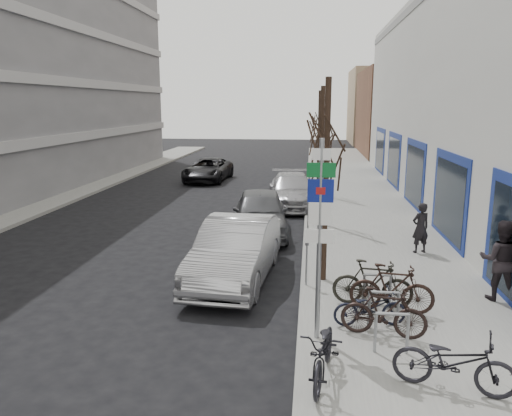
% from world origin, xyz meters
% --- Properties ---
extents(ground, '(120.00, 120.00, 0.00)m').
position_xyz_m(ground, '(0.00, 0.00, 0.00)').
color(ground, black).
rests_on(ground, ground).
extents(sidewalk_east, '(5.00, 70.00, 0.15)m').
position_xyz_m(sidewalk_east, '(4.50, 10.00, 0.07)').
color(sidewalk_east, slate).
rests_on(sidewalk_east, ground).
extents(sidewalk_west, '(3.00, 70.00, 0.15)m').
position_xyz_m(sidewalk_west, '(-11.00, 10.00, 0.07)').
color(sidewalk_west, slate).
rests_on(sidewalk_west, ground).
extents(brick_building_far, '(12.00, 14.00, 8.00)m').
position_xyz_m(brick_building_far, '(13.00, 40.00, 4.00)').
color(brick_building_far, brown).
rests_on(brick_building_far, ground).
extents(tan_building_far, '(13.00, 12.00, 9.00)m').
position_xyz_m(tan_building_far, '(13.50, 55.00, 4.50)').
color(tan_building_far, '#937A5B').
rests_on(tan_building_far, ground).
extents(highway_sign_pole, '(0.55, 0.10, 4.20)m').
position_xyz_m(highway_sign_pole, '(2.40, -0.01, 2.46)').
color(highway_sign_pole, gray).
rests_on(highway_sign_pole, ground).
extents(bike_rack, '(0.66, 2.26, 0.83)m').
position_xyz_m(bike_rack, '(3.80, 0.60, 0.66)').
color(bike_rack, gray).
rests_on(bike_rack, sidewalk_east).
extents(tree_near, '(1.80, 1.80, 5.50)m').
position_xyz_m(tree_near, '(2.60, 3.50, 4.10)').
color(tree_near, black).
rests_on(tree_near, ground).
extents(tree_mid, '(1.80, 1.80, 5.50)m').
position_xyz_m(tree_mid, '(2.60, 10.00, 4.10)').
color(tree_mid, black).
rests_on(tree_mid, ground).
extents(tree_far, '(1.80, 1.80, 5.50)m').
position_xyz_m(tree_far, '(2.60, 16.50, 4.10)').
color(tree_far, black).
rests_on(tree_far, ground).
extents(meter_front, '(0.10, 0.08, 1.27)m').
position_xyz_m(meter_front, '(2.15, 3.00, 0.92)').
color(meter_front, gray).
rests_on(meter_front, sidewalk_east).
extents(meter_mid, '(0.10, 0.08, 1.27)m').
position_xyz_m(meter_mid, '(2.15, 8.50, 0.92)').
color(meter_mid, gray).
rests_on(meter_mid, sidewalk_east).
extents(meter_back, '(0.10, 0.08, 1.27)m').
position_xyz_m(meter_back, '(2.15, 14.00, 0.92)').
color(meter_back, gray).
rests_on(meter_back, sidewalk_east).
extents(bike_near_left, '(0.89, 2.01, 1.19)m').
position_xyz_m(bike_near_left, '(2.51, -1.57, 0.74)').
color(bike_near_left, black).
rests_on(bike_near_left, sidewalk_east).
extents(bike_near_right, '(1.82, 0.82, 1.06)m').
position_xyz_m(bike_near_right, '(3.75, 0.20, 0.68)').
color(bike_near_right, black).
rests_on(bike_near_right, sidewalk_east).
extents(bike_mid_curb, '(1.63, 0.72, 0.96)m').
position_xyz_m(bike_mid_curb, '(3.53, 0.69, 0.63)').
color(bike_mid_curb, black).
rests_on(bike_mid_curb, sidewalk_east).
extents(bike_mid_inner, '(1.95, 0.81, 1.15)m').
position_xyz_m(bike_mid_inner, '(3.70, 1.78, 0.72)').
color(bike_mid_inner, black).
rests_on(bike_mid_inner, sidewalk_east).
extents(bike_far_curb, '(2.05, 1.09, 1.20)m').
position_xyz_m(bike_far_curb, '(4.62, -1.68, 0.75)').
color(bike_far_curb, black).
rests_on(bike_far_curb, sidewalk_east).
extents(bike_far_inner, '(1.98, 0.83, 1.16)m').
position_xyz_m(bike_far_inner, '(4.09, 1.46, 0.73)').
color(bike_far_inner, black).
rests_on(bike_far_inner, sidewalk_east).
extents(parked_car_front, '(2.19, 5.31, 1.71)m').
position_xyz_m(parked_car_front, '(0.19, 3.58, 0.86)').
color(parked_car_front, '#A8A9AE').
rests_on(parked_car_front, ground).
extents(parked_car_mid, '(2.49, 5.11, 1.68)m').
position_xyz_m(parked_car_mid, '(0.35, 8.66, 0.84)').
color(parked_car_mid, '#494A4E').
rests_on(parked_car_mid, ground).
extents(parked_car_back, '(2.67, 5.50, 1.54)m').
position_xyz_m(parked_car_back, '(1.35, 14.05, 0.77)').
color(parked_car_back, '#98979C').
rests_on(parked_car_back, ground).
extents(lane_car, '(2.67, 5.31, 1.44)m').
position_xyz_m(lane_car, '(-4.29, 21.54, 0.72)').
color(lane_car, black).
rests_on(lane_car, ground).
extents(pedestrian_near, '(0.70, 0.58, 1.63)m').
position_xyz_m(pedestrian_near, '(5.72, 6.35, 0.96)').
color(pedestrian_near, black).
rests_on(pedestrian_near, sidewalk_east).
extents(pedestrian_far, '(0.86, 0.70, 2.01)m').
position_xyz_m(pedestrian_far, '(6.80, 2.54, 1.15)').
color(pedestrian_far, black).
rests_on(pedestrian_far, sidewalk_east).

